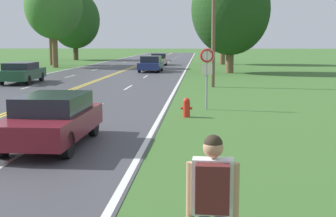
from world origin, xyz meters
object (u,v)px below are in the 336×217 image
(car_maroon_sedan_mid_near, at_px, (52,119))
(tree_behind_sign, at_px, (50,12))
(traffic_sign, at_px, (207,63))
(car_dark_green_sedan_mid_far, at_px, (22,72))
(tree_left_verge, at_px, (53,6))
(fire_hydrant, at_px, (186,107))
(hitchhiker_person, at_px, (212,195))
(tree_far_back, at_px, (231,10))
(car_dark_blue_sedan_receding, at_px, (151,64))
(car_champagne_sedan_distant, at_px, (159,59))
(tree_mid_treeline, at_px, (223,13))
(tree_right_cluster, at_px, (75,20))

(car_maroon_sedan_mid_near, bearing_deg, tree_behind_sign, -161.82)
(traffic_sign, xyz_separation_m, car_dark_green_sedan_mid_far, (-12.19, 11.52, -1.14))
(car_dark_green_sedan_mid_far, bearing_deg, tree_left_verge, 8.21)
(car_maroon_sedan_mid_near, bearing_deg, fire_hydrant, 145.92)
(hitchhiker_person, height_order, car_maroon_sedan_mid_near, hitchhiker_person)
(tree_far_back, distance_m, car_dark_green_sedan_mid_far, 19.24)
(tree_behind_sign, height_order, tree_far_back, tree_far_back)
(fire_hydrant, bearing_deg, tree_left_verge, 114.85)
(fire_hydrant, height_order, car_dark_blue_sedan_receding, car_dark_blue_sedan_receding)
(tree_behind_sign, xyz_separation_m, car_dark_blue_sedan_receding, (13.32, -12.13, -5.48))
(car_dark_blue_sedan_receding, bearing_deg, tree_behind_sign, -131.00)
(tree_left_verge, bearing_deg, tree_far_back, -22.81)
(car_maroon_sedan_mid_near, xyz_separation_m, car_champagne_sedan_distant, (-1.10, 44.15, 0.00))
(hitchhiker_person, height_order, tree_mid_treeline, tree_mid_treeline)
(tree_behind_sign, distance_m, car_champagne_sedan_distant, 14.05)
(hitchhiker_person, bearing_deg, tree_mid_treeline, -0.56)
(traffic_sign, distance_m, tree_far_back, 23.57)
(traffic_sign, xyz_separation_m, tree_right_cluster, (-19.55, 52.59, 4.22))
(fire_hydrant, xyz_separation_m, tree_far_back, (3.09, 25.15, 5.21))
(tree_right_cluster, distance_m, car_dark_blue_sedan_receding, 32.32)
(tree_mid_treeline, bearing_deg, traffic_sign, -93.53)
(tree_right_cluster, distance_m, car_dark_green_sedan_mid_far, 42.07)
(car_champagne_sedan_distant, bearing_deg, tree_left_verge, -61.51)
(tree_mid_treeline, bearing_deg, hitchhiker_person, -92.72)
(traffic_sign, height_order, car_dark_blue_sedan_receding, traffic_sign)
(fire_hydrant, distance_m, tree_mid_treeline, 42.10)
(car_dark_green_sedan_mid_far, bearing_deg, traffic_sign, -136.22)
(tree_far_back, xyz_separation_m, car_maroon_sedan_mid_near, (-6.51, -30.14, -4.85))
(car_maroon_sedan_mid_near, bearing_deg, tree_far_back, 168.11)
(car_dark_blue_sedan_receding, bearing_deg, car_champagne_sedan_distant, -176.81)
(hitchhiker_person, xyz_separation_m, car_dark_blue_sedan_receding, (-4.75, 38.29, -0.31))
(fire_hydrant, bearing_deg, tree_right_cluster, 109.00)
(car_dark_blue_sedan_receding, bearing_deg, car_maroon_sedan_mid_near, 2.59)
(tree_far_back, bearing_deg, traffic_sign, -95.75)
(tree_mid_treeline, relative_size, tree_far_back, 1.04)
(car_champagne_sedan_distant, bearing_deg, car_dark_green_sedan_mid_far, -17.09)
(hitchhiker_person, relative_size, tree_far_back, 0.18)
(hitchhiker_person, relative_size, tree_behind_sign, 0.19)
(fire_hydrant, distance_m, tree_far_back, 25.87)
(traffic_sign, height_order, car_maroon_sedan_mid_near, traffic_sign)
(hitchhiker_person, distance_m, car_dark_blue_sedan_receding, 38.58)
(tree_behind_sign, distance_m, tree_mid_treeline, 20.86)
(hitchhiker_person, xyz_separation_m, car_champagne_sedan_distant, (-5.17, 51.17, -0.34))
(car_dark_green_sedan_mid_far, bearing_deg, car_champagne_sedan_distant, -17.94)
(tree_mid_treeline, distance_m, car_dark_blue_sedan_receding, 17.81)
(tree_right_cluster, relative_size, car_champagne_sedan_distant, 2.18)
(tree_behind_sign, bearing_deg, fire_hydrant, -65.61)
(traffic_sign, relative_size, car_dark_blue_sedan_receding, 0.57)
(tree_mid_treeline, height_order, car_dark_blue_sedan_receding, tree_mid_treeline)
(tree_behind_sign, bearing_deg, tree_left_verge, -68.40)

